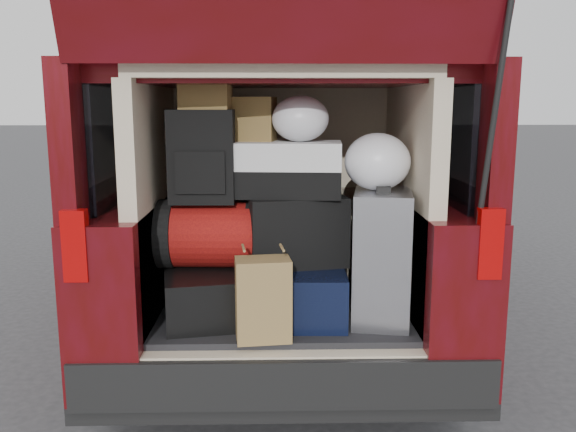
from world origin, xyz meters
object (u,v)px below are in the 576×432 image
object	(u,v)px
black_hardshell	(209,291)
navy_hardshell	(296,290)
black_soft_case	(296,230)
backpack	(202,156)
kraft_bag	(263,300)
silver_roller	(381,256)
red_duffel	(211,234)
twotone_duffel	(280,169)

from	to	relation	value
black_hardshell	navy_hardshell	bearing A→B (deg)	-12.53
black_soft_case	navy_hardshell	bearing A→B (deg)	-100.71
black_soft_case	backpack	bearing A→B (deg)	173.66
kraft_bag	silver_roller	bearing A→B (deg)	17.42
navy_hardshell	kraft_bag	world-z (taller)	kraft_bag
navy_hardshell	red_duffel	xyz separation A→B (m)	(-0.42, 0.05, 0.28)
red_duffel	black_soft_case	xyz separation A→B (m)	(0.42, -0.01, 0.02)
navy_hardshell	backpack	distance (m)	0.81
red_duffel	twotone_duffel	size ratio (longest dim) A/B	0.86
kraft_bag	black_soft_case	bearing A→B (deg)	59.86
black_soft_case	backpack	distance (m)	0.58
navy_hardshell	silver_roller	bearing A→B (deg)	-8.11
black_hardshell	black_soft_case	xyz separation A→B (m)	(0.43, 0.02, 0.30)
silver_roller	red_duffel	bearing A→B (deg)	-178.54
kraft_bag	red_duffel	bearing A→B (deg)	118.68
silver_roller	red_duffel	world-z (taller)	silver_roller
navy_hardshell	red_duffel	distance (m)	0.51
navy_hardshell	backpack	size ratio (longest dim) A/B	1.31
black_hardshell	red_duffel	bearing A→B (deg)	58.72
kraft_bag	red_duffel	world-z (taller)	red_duffel
navy_hardshell	silver_roller	xyz separation A→B (m)	(0.41, -0.07, 0.19)
backpack	navy_hardshell	bearing A→B (deg)	0.82
kraft_bag	twotone_duffel	distance (m)	0.67
navy_hardshell	kraft_bag	distance (m)	0.36
kraft_bag	red_duffel	distance (m)	0.51
black_soft_case	black_hardshell	bearing A→B (deg)	172.00
navy_hardshell	silver_roller	size ratio (longest dim) A/B	0.91
silver_roller	twotone_duffel	size ratio (longest dim) A/B	1.08
red_duffel	kraft_bag	bearing A→B (deg)	-52.14
black_hardshell	silver_roller	xyz separation A→B (m)	(0.84, -0.08, 0.20)
black_hardshell	black_soft_case	world-z (taller)	black_soft_case
kraft_bag	twotone_duffel	xyz separation A→B (m)	(0.08, 0.39, 0.54)
black_hardshell	twotone_duffel	world-z (taller)	twotone_duffel
black_hardshell	kraft_bag	world-z (taller)	kraft_bag
silver_roller	red_duffel	distance (m)	0.85
red_duffel	silver_roller	bearing A→B (deg)	-5.53
red_duffel	black_soft_case	distance (m)	0.42
black_hardshell	silver_roller	bearing A→B (deg)	-16.38
red_duffel	twotone_duffel	bearing A→B (deg)	4.86
black_soft_case	backpack	world-z (taller)	backpack
silver_roller	backpack	bearing A→B (deg)	-175.08
black_hardshell	kraft_bag	distance (m)	0.44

